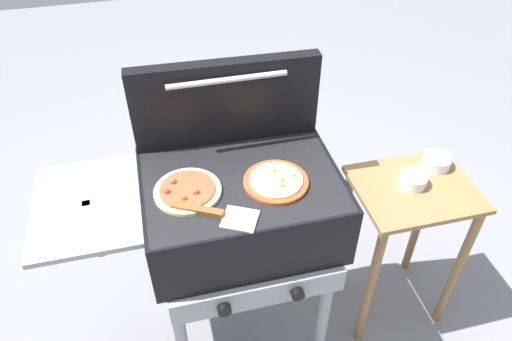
# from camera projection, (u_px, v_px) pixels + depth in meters

# --- Properties ---
(ground_plane) EXTENTS (8.00, 8.00, 0.00)m
(ground_plane) POSITION_uv_depth(u_px,v_px,m) (245.00, 329.00, 2.13)
(ground_plane) COLOR gray
(grill) EXTENTS (0.96, 0.53, 0.90)m
(grill) POSITION_uv_depth(u_px,v_px,m) (238.00, 211.00, 1.63)
(grill) COLOR black
(grill) RESTS_ON ground_plane
(grill_lid_open) EXTENTS (0.63, 0.09, 0.30)m
(grill_lid_open) POSITION_uv_depth(u_px,v_px,m) (226.00, 102.00, 1.59)
(grill_lid_open) COLOR black
(grill_lid_open) RESTS_ON grill
(pizza_cheese) EXTENTS (0.21, 0.21, 0.03)m
(pizza_cheese) POSITION_uv_depth(u_px,v_px,m) (276.00, 181.00, 1.51)
(pizza_cheese) COLOR #C64723
(pizza_cheese) RESTS_ON grill
(pizza_pepperoni) EXTENTS (0.21, 0.21, 0.03)m
(pizza_pepperoni) POSITION_uv_depth(u_px,v_px,m) (187.00, 191.00, 1.48)
(pizza_pepperoni) COLOR beige
(pizza_pepperoni) RESTS_ON grill
(spatula) EXTENTS (0.26, 0.17, 0.02)m
(spatula) POSITION_uv_depth(u_px,v_px,m) (215.00, 214.00, 1.41)
(spatula) COLOR #B7BABF
(spatula) RESTS_ON grill
(prep_table) EXTENTS (0.44, 0.36, 0.71)m
(prep_table) POSITION_uv_depth(u_px,v_px,m) (405.00, 224.00, 1.91)
(prep_table) COLOR olive
(prep_table) RESTS_ON ground_plane
(topping_bowl_near) EXTENTS (0.11, 0.11, 0.04)m
(topping_bowl_near) POSITION_uv_depth(u_px,v_px,m) (413.00, 180.00, 1.78)
(topping_bowl_near) COLOR silver
(topping_bowl_near) RESTS_ON prep_table
(topping_bowl_far) EXTENTS (0.11, 0.11, 0.04)m
(topping_bowl_far) POSITION_uv_depth(u_px,v_px,m) (436.00, 162.00, 1.86)
(topping_bowl_far) COLOR silver
(topping_bowl_far) RESTS_ON prep_table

